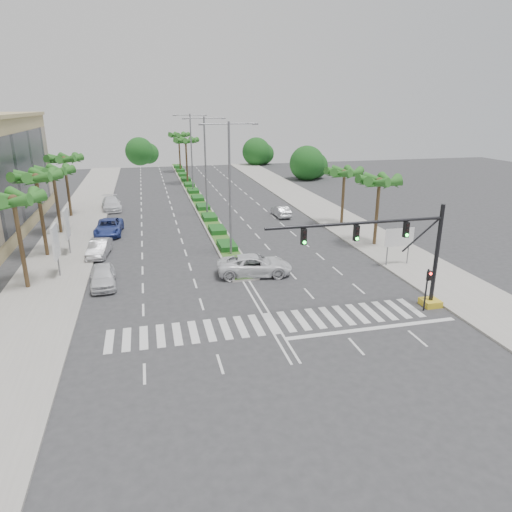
{
  "coord_description": "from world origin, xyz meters",
  "views": [
    {
      "loc": [
        -7.2,
        -25.41,
        13.39
      ],
      "look_at": [
        0.14,
        4.79,
        3.0
      ],
      "focal_mm": 32.0,
      "sensor_mm": 36.0,
      "label": 1
    }
  ],
  "objects_px": {
    "car_parked_c": "(109,227)",
    "car_parked_d": "(111,204)",
    "car_crossing": "(255,265)",
    "car_parked_a": "(103,276)",
    "car_parked_b": "(99,248)",
    "car_right": "(281,211)"
  },
  "relations": [
    {
      "from": "car_parked_c",
      "to": "car_parked_d",
      "type": "xyz_separation_m",
      "value": [
        -0.42,
        12.46,
        0.01
      ]
    },
    {
      "from": "car_crossing",
      "to": "car_parked_a",
      "type": "bearing_deg",
      "value": 94.61
    },
    {
      "from": "car_parked_b",
      "to": "car_parked_d",
      "type": "height_order",
      "value": "car_parked_d"
    },
    {
      "from": "car_parked_a",
      "to": "car_parked_d",
      "type": "distance_m",
      "value": 27.71
    },
    {
      "from": "car_crossing",
      "to": "car_right",
      "type": "relative_size",
      "value": 1.48
    },
    {
      "from": "car_parked_d",
      "to": "car_parked_b",
      "type": "bearing_deg",
      "value": -96.87
    },
    {
      "from": "car_parked_a",
      "to": "car_crossing",
      "type": "bearing_deg",
      "value": -6.15
    },
    {
      "from": "car_parked_a",
      "to": "car_parked_d",
      "type": "bearing_deg",
      "value": 87.83
    },
    {
      "from": "car_parked_d",
      "to": "car_right",
      "type": "relative_size",
      "value": 1.38
    },
    {
      "from": "car_parked_b",
      "to": "car_crossing",
      "type": "distance_m",
      "value": 15.18
    },
    {
      "from": "car_parked_d",
      "to": "car_right",
      "type": "xyz_separation_m",
      "value": [
        20.76,
        -9.0,
        -0.15
      ]
    },
    {
      "from": "car_parked_a",
      "to": "car_parked_d",
      "type": "height_order",
      "value": "car_parked_d"
    },
    {
      "from": "car_parked_a",
      "to": "car_crossing",
      "type": "relative_size",
      "value": 0.76
    },
    {
      "from": "car_parked_b",
      "to": "car_right",
      "type": "distance_m",
      "value": 23.48
    },
    {
      "from": "car_parked_b",
      "to": "car_parked_d",
      "type": "relative_size",
      "value": 0.81
    },
    {
      "from": "car_parked_b",
      "to": "car_crossing",
      "type": "xyz_separation_m",
      "value": [
        12.79,
        -8.18,
        0.09
      ]
    },
    {
      "from": "car_parked_c",
      "to": "car_parked_d",
      "type": "relative_size",
      "value": 1.03
    },
    {
      "from": "car_parked_c",
      "to": "car_crossing",
      "type": "xyz_separation_m",
      "value": [
        12.37,
        -15.69,
        0.04
      ]
    },
    {
      "from": "car_parked_b",
      "to": "car_right",
      "type": "height_order",
      "value": "car_parked_b"
    },
    {
      "from": "car_parked_d",
      "to": "car_parked_c",
      "type": "bearing_deg",
      "value": -94.94
    },
    {
      "from": "car_parked_d",
      "to": "car_crossing",
      "type": "distance_m",
      "value": 30.92
    },
    {
      "from": "car_crossing",
      "to": "car_right",
      "type": "distance_m",
      "value": 20.74
    }
  ]
}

